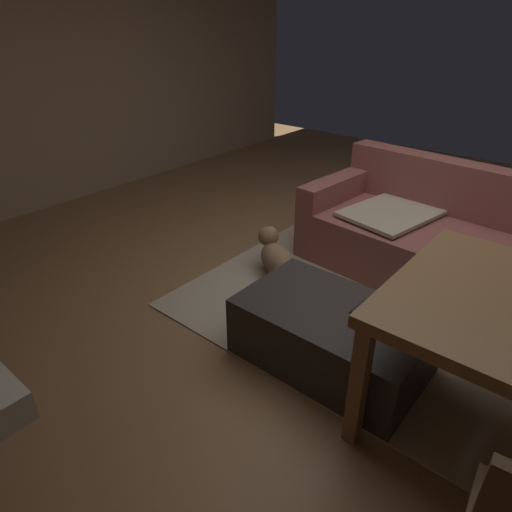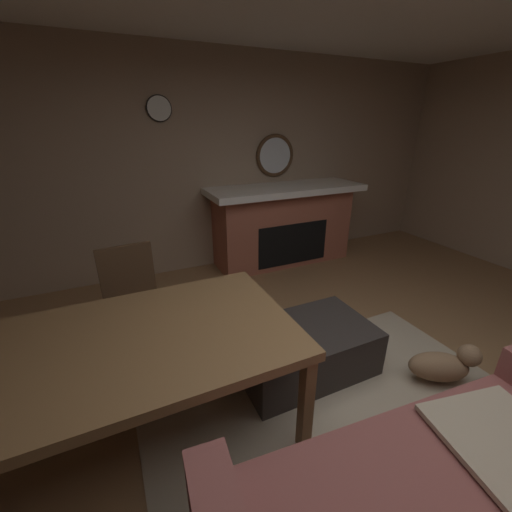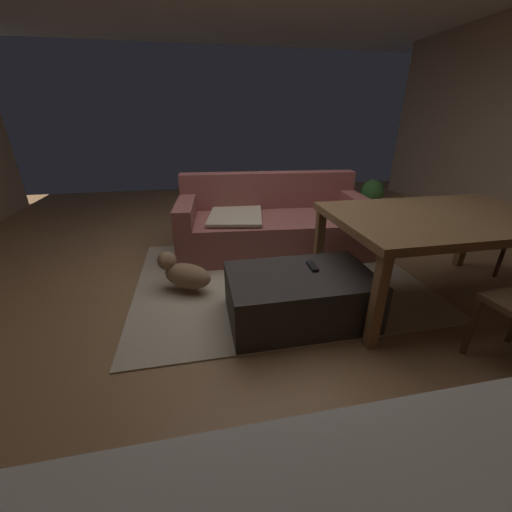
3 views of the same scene
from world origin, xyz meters
name	(u,v)px [view 2 (image 2 of 3)]	position (x,y,z in m)	size (l,w,h in m)	color
floor	(381,439)	(0.00, 0.00, 0.00)	(8.58, 8.58, 0.00)	olive
wall_back_fireplace_side	(215,165)	(0.00, -3.16, 1.34)	(7.55, 0.12, 2.69)	#9E846B
area_rug	(360,434)	(0.10, -0.08, 0.01)	(2.60, 2.00, 0.01)	tan
fireplace	(283,224)	(-0.83, -2.78, 0.55)	(2.11, 0.76, 1.08)	#9E5642
round_wall_mirror	(275,156)	(-0.83, -3.07, 1.44)	(0.56, 0.05, 0.56)	#4C331E
ottoman_coffee_table	(304,349)	(0.10, -0.75, 0.19)	(1.06, 0.66, 0.38)	#2D2826
tv_remote	(299,338)	(0.22, -0.67, 0.39)	(0.05, 0.16, 0.02)	black
dining_table	(147,346)	(1.26, -0.67, 0.67)	(1.70, 1.10, 0.74)	brown
dining_chair_south	(132,295)	(1.27, -1.61, 0.52)	(0.48, 0.48, 0.93)	#513823
small_dog	(444,365)	(-0.76, -0.18, 0.18)	(0.49, 0.41, 0.31)	#8C6B4C
wall_clock	(159,108)	(0.65, -3.07, 2.00)	(0.28, 0.03, 0.28)	silver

